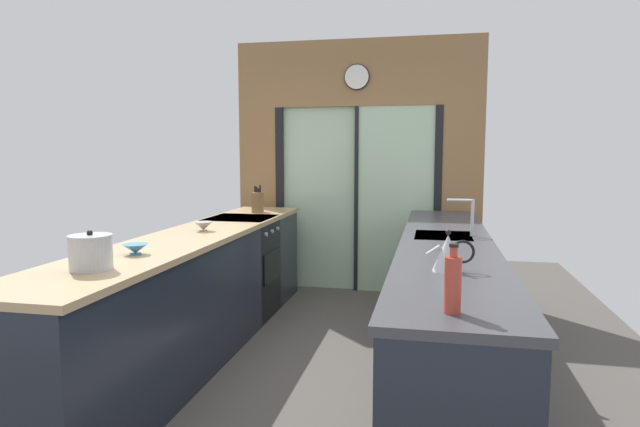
{
  "coord_description": "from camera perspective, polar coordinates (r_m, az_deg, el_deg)",
  "views": [
    {
      "loc": [
        0.81,
        -3.4,
        1.52
      ],
      "look_at": [
        -0.06,
        0.75,
        1.03
      ],
      "focal_mm": 30.3,
      "sensor_mm": 36.0,
      "label": 1
    }
  ],
  "objects": [
    {
      "name": "oven_range",
      "position": [
        5.07,
        -8.27,
        -5.64
      ],
      "size": [
        0.6,
        0.6,
        0.92
      ],
      "color": "black",
      "rests_on": "ground_plane"
    },
    {
      "name": "left_counter_run",
      "position": [
        4.07,
        -13.77,
        -8.67
      ],
      "size": [
        0.62,
        3.8,
        0.92
      ],
      "color": "#1E232D",
      "rests_on": "ground_plane"
    },
    {
      "name": "mixing_bowl_near",
      "position": [
        3.35,
        -18.91,
        -3.54
      ],
      "size": [
        0.15,
        0.15,
        0.06
      ],
      "color": "teal",
      "rests_on": "left_counter_run"
    },
    {
      "name": "stock_pot",
      "position": [
        2.99,
        -23.06,
        -3.79
      ],
      "size": [
        0.22,
        0.22,
        0.21
      ],
      "color": "#B7BABC",
      "rests_on": "left_counter_run"
    },
    {
      "name": "kettle",
      "position": [
        2.79,
        13.39,
        -4.06
      ],
      "size": [
        0.24,
        0.15,
        0.21
      ],
      "color": "#B7BABC",
      "rests_on": "right_counter_run"
    },
    {
      "name": "right_counter_run",
      "position": [
        3.85,
        13.07,
        -9.55
      ],
      "size": [
        0.62,
        3.8,
        0.92
      ],
      "color": "#1E232D",
      "rests_on": "ground_plane"
    },
    {
      "name": "ground_plane",
      "position": [
        4.36,
        0.4,
        -13.99
      ],
      "size": [
        5.04,
        7.6,
        0.02
      ],
      "primitive_type": "cube",
      "color": "#4C4742"
    },
    {
      "name": "mixing_bowl_far",
      "position": [
        4.19,
        -12.21,
        -1.3
      ],
      "size": [
        0.14,
        0.14,
        0.07
      ],
      "color": "gray",
      "rests_on": "left_counter_run"
    },
    {
      "name": "sink_faucet",
      "position": [
        3.98,
        15.35,
        0.22
      ],
      "size": [
        0.19,
        0.02,
        0.27
      ],
      "color": "#B7BABC",
      "rests_on": "right_counter_run"
    },
    {
      "name": "back_wall_unit",
      "position": [
        5.86,
        3.93,
        6.57
      ],
      "size": [
        2.64,
        0.12,
        2.7
      ],
      "color": "olive",
      "rests_on": "ground_plane"
    },
    {
      "name": "soap_bottle",
      "position": [
        2.08,
        13.85,
        -7.2
      ],
      "size": [
        0.06,
        0.06,
        0.26
      ],
      "color": "#B23D2D",
      "rests_on": "right_counter_run"
    },
    {
      "name": "knife_block",
      "position": [
        5.39,
        -6.6,
        1.22
      ],
      "size": [
        0.08,
        0.14,
        0.27
      ],
      "color": "brown",
      "rests_on": "left_counter_run"
    }
  ]
}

